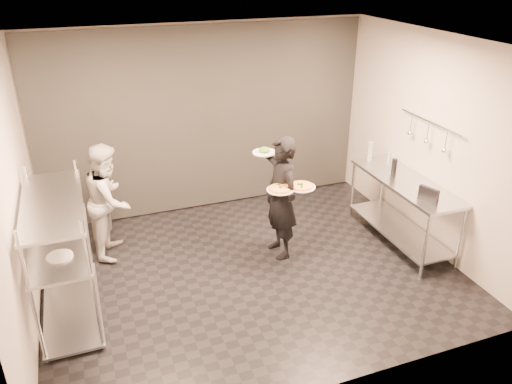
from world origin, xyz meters
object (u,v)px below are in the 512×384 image
object	(u,v)px
prep_counter	(403,200)
pizza_plate_far	(302,186)
salad_plate	(264,151)
chef	(109,200)
pizza_plate_near	(280,189)
bottle_green	(370,151)
bottle_clear	(389,158)
bottle_dark	(394,167)
waiter	(281,198)
pos_monitor	(428,195)
pass_rack	(62,252)

from	to	relation	value
prep_counter	pizza_plate_far	bearing A→B (deg)	176.51
prep_counter	salad_plate	size ratio (longest dim) A/B	5.85
pizza_plate_far	chef	bearing A→B (deg)	155.83
pizza_plate_near	bottle_green	bearing A→B (deg)	22.67
chef	bottle_clear	size ratio (longest dim) A/B	8.85
prep_counter	pizza_plate_far	distance (m)	1.54
pizza_plate_far	bottle_dark	world-z (taller)	bottle_dark
chef	waiter	bearing A→B (deg)	-94.23
chef	salad_plate	size ratio (longest dim) A/B	4.96
salad_plate	pos_monitor	xyz separation A→B (m)	(1.66, -1.19, -0.35)
prep_counter	pizza_plate_near	world-z (taller)	pizza_plate_near
pass_rack	pizza_plate_far	distance (m)	2.86
pizza_plate_far	bottle_dark	xyz separation A→B (m)	(1.42, 0.11, 0.00)
waiter	bottle_clear	xyz separation A→B (m)	(1.79, 0.30, 0.19)
pass_rack	prep_counter	xyz separation A→B (m)	(4.33, 0.00, -0.14)
bottle_green	pass_rack	bearing A→B (deg)	-169.36
chef	salad_plate	xyz separation A→B (m)	(1.95, -0.52, 0.60)
pizza_plate_near	bottle_clear	bearing A→B (deg)	14.65
prep_counter	bottle_green	xyz separation A→B (m)	(-0.06, 0.80, 0.43)
bottle_green	bottle_clear	bearing A→B (deg)	-52.27
bottle_green	bottle_dark	world-z (taller)	bottle_green
pass_rack	pizza_plate_near	bearing A→B (deg)	1.95
chef	pizza_plate_near	world-z (taller)	chef
bottle_clear	bottle_green	bearing A→B (deg)	127.73
waiter	bottle_dark	size ratio (longest dim) A/B	6.71
chef	pos_monitor	distance (m)	4.00
pass_rack	waiter	distance (m)	2.67
pass_rack	salad_plate	bearing A→B (deg)	12.95
pizza_plate_near	bottle_green	distance (m)	1.86
prep_counter	bottle_green	bearing A→B (deg)	94.03
pass_rack	pizza_plate_near	world-z (taller)	pass_rack
bottle_green	bottle_dark	bearing A→B (deg)	-90.68
bottle_green	pizza_plate_near	bearing A→B (deg)	-157.33
prep_counter	bottle_clear	world-z (taller)	bottle_clear
pass_rack	waiter	world-z (taller)	waiter
pizza_plate_near	salad_plate	size ratio (longest dim) A/B	1.08
pizza_plate_far	bottle_dark	size ratio (longest dim) A/B	1.41
prep_counter	pizza_plate_near	bearing A→B (deg)	177.26
salad_plate	pos_monitor	size ratio (longest dim) A/B	1.20
salad_plate	bottle_clear	distance (m)	1.93
pizza_plate_far	pos_monitor	bearing A→B (deg)	-27.17
waiter	salad_plate	xyz separation A→B (m)	(-0.11, 0.30, 0.55)
prep_counter	bottle_clear	size ratio (longest dim) A/B	10.43
chef	bottle_dark	world-z (taller)	chef
chef	pizza_plate_far	world-z (taller)	chef
prep_counter	bottle_green	distance (m)	0.91
pos_monitor	pizza_plate_far	bearing A→B (deg)	133.53
bottle_clear	pizza_plate_near	bearing A→B (deg)	-165.35
pizza_plate_near	pizza_plate_far	bearing A→B (deg)	1.12
bottle_green	bottle_clear	size ratio (longest dim) A/B	1.58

